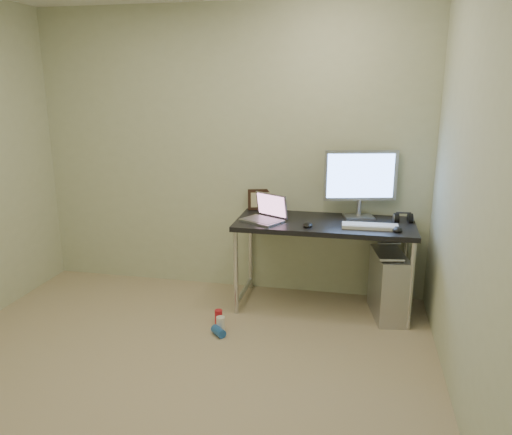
% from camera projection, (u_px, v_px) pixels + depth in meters
% --- Properties ---
extents(floor, '(3.50, 3.50, 0.00)m').
position_uv_depth(floor, '(159.00, 391.00, 3.08)').
color(floor, tan).
rests_on(floor, ground).
extents(wall_back, '(3.50, 0.02, 2.50)m').
position_uv_depth(wall_back, '(229.00, 153.00, 4.41)').
color(wall_back, beige).
rests_on(wall_back, ground).
extents(wall_right, '(0.02, 3.50, 2.50)m').
position_uv_depth(wall_right, '(486.00, 209.00, 2.41)').
color(wall_right, beige).
rests_on(wall_right, ground).
extents(desk, '(1.44, 0.63, 0.75)m').
position_uv_depth(desk, '(324.00, 232.00, 4.09)').
color(desk, black).
rests_on(desk, ground).
extents(tower_computer, '(0.31, 0.54, 0.56)m').
position_uv_depth(tower_computer, '(388.00, 285.00, 4.03)').
color(tower_computer, '#BBBBC0').
rests_on(tower_computer, ground).
extents(cable_a, '(0.01, 0.16, 0.69)m').
position_uv_depth(cable_a, '(381.00, 256.00, 4.31)').
color(cable_a, black).
rests_on(cable_a, ground).
extents(cable_b, '(0.02, 0.11, 0.71)m').
position_uv_depth(cable_b, '(392.00, 259.00, 4.28)').
color(cable_b, black).
rests_on(cable_b, ground).
extents(can_red, '(0.08, 0.08, 0.11)m').
position_uv_depth(can_red, '(219.00, 317.00, 3.95)').
color(can_red, red).
rests_on(can_red, ground).
extents(can_white, '(0.08, 0.08, 0.12)m').
position_uv_depth(can_white, '(221.00, 324.00, 3.81)').
color(can_white, white).
rests_on(can_white, ground).
extents(can_blue, '(0.13, 0.13, 0.07)m').
position_uv_depth(can_blue, '(218.00, 331.00, 3.76)').
color(can_blue, '#2359AF').
rests_on(can_blue, ground).
extents(laptop, '(0.40, 0.38, 0.22)m').
position_uv_depth(laptop, '(266.00, 215.00, 4.09)').
color(laptop, '#A1A2A7').
rests_on(laptop, desk).
extents(monitor, '(0.60, 0.23, 0.57)m').
position_uv_depth(monitor, '(360.00, 179.00, 4.11)').
color(monitor, '#A1A2A7').
rests_on(monitor, desk).
extents(keyboard, '(0.44, 0.15, 0.03)m').
position_uv_depth(keyboard, '(370.00, 226.00, 3.89)').
color(keyboard, silver).
rests_on(keyboard, desk).
extents(mouse_right, '(0.08, 0.12, 0.04)m').
position_uv_depth(mouse_right, '(397.00, 228.00, 3.80)').
color(mouse_right, black).
rests_on(mouse_right, desk).
extents(mouse_left, '(0.08, 0.12, 0.04)m').
position_uv_depth(mouse_left, '(308.00, 224.00, 3.93)').
color(mouse_left, black).
rests_on(mouse_left, desk).
extents(headphones, '(0.16, 0.10, 0.10)m').
position_uv_depth(headphones, '(403.00, 219.00, 4.06)').
color(headphones, black).
rests_on(headphones, desk).
extents(picture_frame, '(0.24, 0.12, 0.19)m').
position_uv_depth(picture_frame, '(261.00, 200.00, 4.43)').
color(picture_frame, black).
rests_on(picture_frame, desk).
extents(webcam, '(0.04, 0.03, 0.13)m').
position_uv_depth(webcam, '(283.00, 201.00, 4.38)').
color(webcam, silver).
rests_on(webcam, desk).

